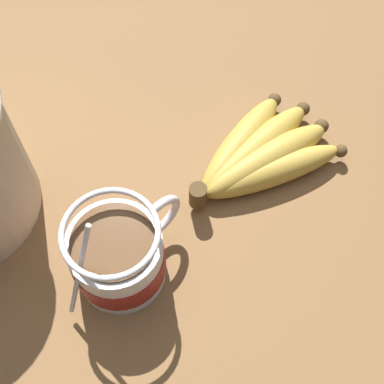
{
  "coord_description": "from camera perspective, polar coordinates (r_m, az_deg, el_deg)",
  "views": [
    {
      "loc": [
        -17.41,
        -16.13,
        57.85
      ],
      "look_at": [
        2.01,
        3.49,
        8.17
      ],
      "focal_mm": 50.0,
      "sensor_mm": 36.0,
      "label": 1
    }
  ],
  "objects": [
    {
      "name": "coffee_mug",
      "position": [
        0.54,
        -7.82,
        -6.79
      ],
      "size": [
        15.36,
        9.59,
        14.17
      ],
      "color": "silver",
      "rests_on": "table"
    },
    {
      "name": "banana_bunch",
      "position": [
        0.63,
        7.24,
        3.83
      ],
      "size": [
        19.97,
        13.81,
        4.22
      ],
      "color": "#4C381E",
      "rests_on": "table"
    },
    {
      "name": "table",
      "position": [
        0.61,
        0.97,
        -6.12
      ],
      "size": [
        131.69,
        131.69,
        3.61
      ],
      "color": "brown",
      "rests_on": "ground"
    }
  ]
}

